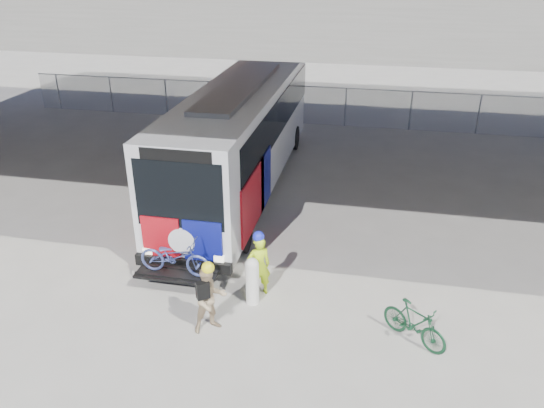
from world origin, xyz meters
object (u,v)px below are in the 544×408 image
(cyclist_tan, at_px, (210,298))
(bike_parked, at_px, (414,323))
(bus, at_px, (242,129))
(bollard, at_px, (252,279))
(cyclist_hivis, at_px, (259,264))

(cyclist_tan, xyz_separation_m, bike_parked, (4.39, 0.48, -0.35))
(bus, height_order, bollard, bus)
(bus, height_order, bike_parked, bus)
(cyclist_hivis, xyz_separation_m, cyclist_tan, (-0.75, -1.54, -0.01))
(bollard, relative_size, bike_parked, 0.77)
(bike_parked, bearing_deg, bollard, 116.88)
(bus, bearing_deg, bike_parked, -52.43)
(cyclist_hivis, bearing_deg, bus, -102.02)
(bollard, distance_m, cyclist_hivis, 0.44)
(bollard, height_order, cyclist_hivis, cyclist_hivis)
(bus, distance_m, bollard, 7.14)
(bike_parked, bearing_deg, bus, 74.72)
(bike_parked, bearing_deg, cyclist_tan, 133.36)
(bollard, bearing_deg, cyclist_hivis, 79.81)
(bollard, xyz_separation_m, bike_parked, (3.72, -0.67, -0.18))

